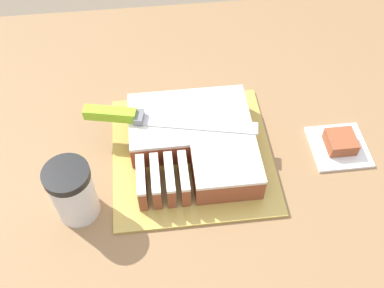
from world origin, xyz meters
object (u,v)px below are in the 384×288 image
(knife, at_px, (136,117))
(coffee_cup, at_px, (73,192))
(cake, at_px, (195,141))
(brownie, at_px, (341,142))
(cake_board, at_px, (192,154))

(knife, distance_m, coffee_cup, 0.19)
(coffee_cup, bearing_deg, cake, 25.62)
(knife, bearing_deg, coffee_cup, -115.00)
(knife, relative_size, brownie, 5.98)
(cake_board, bearing_deg, knife, 154.56)
(coffee_cup, bearing_deg, cake_board, 24.75)
(cake_board, bearing_deg, coffee_cup, -155.25)
(knife, height_order, brownie, knife)
(cake, relative_size, coffee_cup, 1.99)
(cake, relative_size, knife, 0.72)
(cake_board, distance_m, coffee_cup, 0.24)
(brownie, bearing_deg, cake_board, 176.89)
(cake, distance_m, coffee_cup, 0.25)
(knife, height_order, coffee_cup, coffee_cup)
(cake_board, height_order, brownie, brownie)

